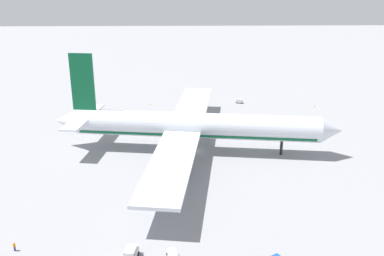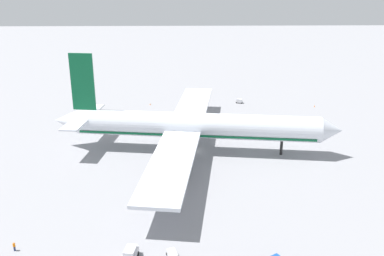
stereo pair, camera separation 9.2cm
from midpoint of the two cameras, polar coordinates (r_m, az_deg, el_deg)
The scene contains 8 objects.
ground_plane at distance 109.80m, azimuth 0.58°, elevation -3.11°, with size 600.00×600.00×0.00m, color gray.
airliner at distance 107.44m, azimuth -0.12°, elevation 0.30°, with size 73.62×80.78×24.81m.
service_van at distance 70.70m, azimuth -8.30°, elevation -16.47°, with size 2.60×4.37×1.97m.
baggage_cart_0 at distance 70.63m, azimuth -2.61°, elevation -16.67°, with size 2.18×3.42×1.17m.
baggage_cart_1 at distance 152.39m, azimuth 6.43°, elevation 3.66°, with size 2.97×2.15×1.51m.
ground_worker_1 at distance 77.74m, azimuth -22.81°, elevation -14.50°, with size 0.50×0.50×1.60m.
traffic_cone_0 at distance 153.02m, azimuth 16.19°, elevation 2.85°, with size 0.36×0.36×0.55m, color orange.
traffic_cone_1 at distance 150.05m, azimuth -5.64°, elevation 3.22°, with size 0.36×0.36×0.55m, color orange.
Camera 2 is at (-3.64, -101.19, 42.47)m, focal length 39.58 mm.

